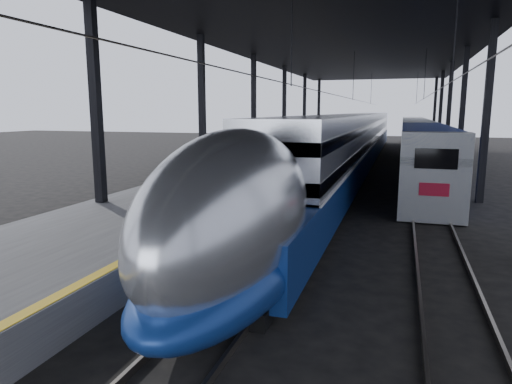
% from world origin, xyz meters
% --- Properties ---
extents(ground, '(160.00, 160.00, 0.00)m').
position_xyz_m(ground, '(0.00, 0.00, 0.00)').
color(ground, black).
rests_on(ground, ground).
extents(platform, '(6.00, 80.00, 1.00)m').
position_xyz_m(platform, '(-3.50, 20.00, 0.50)').
color(platform, '#4C4C4F').
rests_on(platform, ground).
extents(yellow_strip, '(0.30, 80.00, 0.01)m').
position_xyz_m(yellow_strip, '(-0.70, 20.00, 1.00)').
color(yellow_strip, yellow).
rests_on(yellow_strip, platform).
extents(rails, '(6.52, 80.00, 0.16)m').
position_xyz_m(rails, '(4.50, 20.00, 0.08)').
color(rails, slate).
rests_on(rails, ground).
extents(canopy, '(18.00, 75.00, 9.47)m').
position_xyz_m(canopy, '(1.90, 20.00, 9.12)').
color(canopy, black).
rests_on(canopy, ground).
extents(tgv_train, '(3.06, 65.20, 4.39)m').
position_xyz_m(tgv_train, '(2.00, 26.98, 2.05)').
color(tgv_train, silver).
rests_on(tgv_train, ground).
extents(second_train, '(2.74, 56.05, 3.77)m').
position_xyz_m(second_train, '(7.00, 36.47, 1.91)').
color(second_train, navy).
rests_on(second_train, ground).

